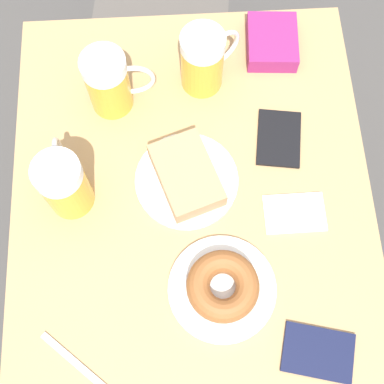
# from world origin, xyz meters

# --- Properties ---
(ground_plane) EXTENTS (8.00, 8.00, 0.00)m
(ground_plane) POSITION_xyz_m (0.00, 0.00, 0.00)
(ground_plane) COLOR #474442
(table) EXTENTS (0.72, 0.88, 0.75)m
(table) POSITION_xyz_m (0.00, 0.00, 0.67)
(table) COLOR tan
(table) RESTS_ON ground_plane
(plate_with_cake) EXTENTS (0.21, 0.21, 0.05)m
(plate_with_cake) POSITION_xyz_m (-0.01, 0.03, 0.77)
(plate_with_cake) COLOR white
(plate_with_cake) RESTS_ON table
(plate_with_donut) EXTENTS (0.20, 0.20, 0.05)m
(plate_with_donut) POSITION_xyz_m (0.05, -0.19, 0.78)
(plate_with_donut) COLOR white
(plate_with_donut) RESTS_ON table
(beer_mug_left) EXTENTS (0.13, 0.10, 0.15)m
(beer_mug_left) POSITION_xyz_m (0.04, 0.26, 0.83)
(beer_mug_left) COLOR gold
(beer_mug_left) RESTS_ON table
(beer_mug_center) EXTENTS (0.14, 0.09, 0.15)m
(beer_mug_center) POSITION_xyz_m (-0.15, 0.22, 0.83)
(beer_mug_center) COLOR gold
(beer_mug_center) RESTS_ON table
(beer_mug_right) EXTENTS (0.09, 0.14, 0.15)m
(beer_mug_right) POSITION_xyz_m (-0.24, 0.01, 0.83)
(beer_mug_right) COLOR gold
(beer_mug_right) RESTS_ON table
(napkin_folded) EXTENTS (0.12, 0.08, 0.00)m
(napkin_folded) POSITION_xyz_m (0.20, -0.05, 0.75)
(napkin_folded) COLOR white
(napkin_folded) RESTS_ON table
(fork) EXTENTS (0.15, 0.13, 0.00)m
(fork) POSITION_xyz_m (-0.22, -0.31, 0.75)
(fork) COLOR silver
(fork) RESTS_ON table
(passport_near_edge) EXTENTS (0.14, 0.12, 0.01)m
(passport_near_edge) POSITION_xyz_m (0.21, -0.31, 0.76)
(passport_near_edge) COLOR #141938
(passport_near_edge) RESTS_ON table
(passport_far_edge) EXTENTS (0.11, 0.14, 0.01)m
(passport_far_edge) POSITION_xyz_m (0.19, 0.11, 0.76)
(passport_far_edge) COLOR black
(passport_far_edge) RESTS_ON table
(blue_pouch) EXTENTS (0.12, 0.14, 0.04)m
(blue_pouch) POSITION_xyz_m (0.19, 0.34, 0.77)
(blue_pouch) COLOR #8C2366
(blue_pouch) RESTS_ON table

